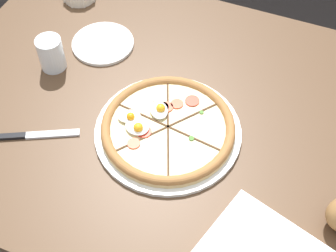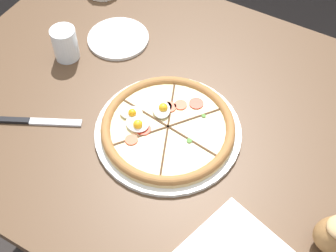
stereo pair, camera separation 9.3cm
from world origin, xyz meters
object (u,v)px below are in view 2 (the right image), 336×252
(pizza, at_px, (168,128))
(dining_table, at_px, (178,133))
(knife_spare, at_px, (36,121))
(side_saucer, at_px, (118,38))
(water_glass, at_px, (65,45))

(pizza, bearing_deg, dining_table, 94.13)
(knife_spare, xyz_separation_m, side_saucer, (0.01, 0.38, 0.00))
(dining_table, relative_size, side_saucer, 7.40)
(knife_spare, bearing_deg, dining_table, 7.17)
(pizza, height_order, knife_spare, pizza)
(pizza, distance_m, knife_spare, 0.35)
(side_saucer, bearing_deg, knife_spare, -91.83)
(water_glass, height_order, side_saucer, water_glass)
(pizza, height_order, water_glass, water_glass)
(pizza, bearing_deg, side_saucer, 142.81)
(dining_table, relative_size, pizza, 3.64)
(dining_table, relative_size, knife_spare, 6.26)
(dining_table, height_order, water_glass, water_glass)
(pizza, distance_m, water_glass, 0.41)
(dining_table, distance_m, knife_spare, 0.39)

